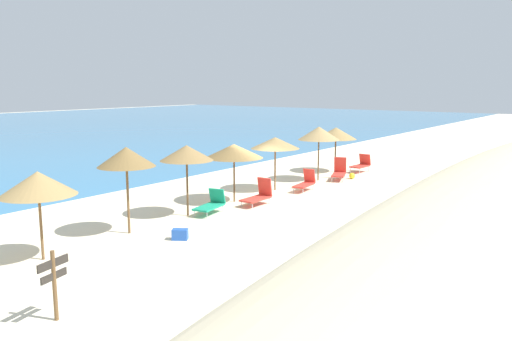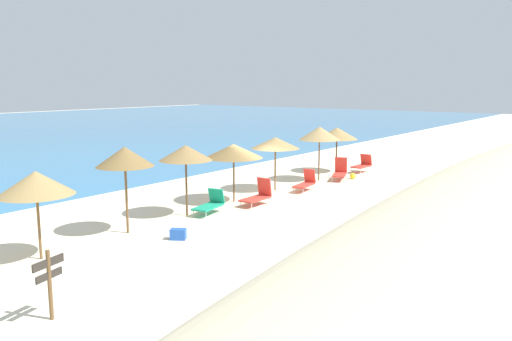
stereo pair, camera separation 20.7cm
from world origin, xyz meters
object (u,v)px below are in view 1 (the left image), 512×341
Objects in this scene: lounge_chair_1 at (361,164)px; lounge_chair_2 at (305,182)px; beach_umbrella_6 at (336,133)px; lounge_chair_3 at (259,195)px; beach_umbrella_4 at (275,143)px; beach_umbrella_5 at (319,133)px; beach_umbrella_0 at (38,184)px; beach_umbrella_3 at (234,151)px; wooden_signpost at (54,278)px; lounge_chair_0 at (339,171)px; beach_ball at (352,176)px; beach_umbrella_2 at (187,153)px; beach_umbrella_1 at (126,157)px; lounge_chair_4 at (211,204)px; cooler_box at (180,234)px.

lounge_chair_2 is at bearing 94.53° from lounge_chair_1.
beach_umbrella_6 is 9.63m from lounge_chair_3.
lounge_chair_1 is at bearing -8.68° from beach_umbrella_4.
beach_umbrella_5 is at bearing -169.12° from beach_umbrella_6.
beach_umbrella_4 is at bearing 1.08° from beach_umbrella_0.
wooden_signpost is at bearing -159.96° from beach_umbrella_3.
lounge_chair_2 is at bearing -4.54° from beach_umbrella_0.
beach_umbrella_6 is at bearing -78.39° from lounge_chair_0.
beach_umbrella_3 reaches higher than beach_ball.
lounge_chair_1 is (13.24, -1.04, -1.97)m from beach_umbrella_2.
beach_umbrella_1 is 12.40m from beach_umbrella_5.
beach_umbrella_2 is at bearing -178.89° from beach_umbrella_6.
beach_umbrella_0 reaches higher than beach_umbrella_4.
beach_umbrella_4 is 1.82× the size of lounge_chair_1.
beach_umbrella_0 reaches higher than beach_umbrella_3.
lounge_chair_4 reaches higher than cooler_box.
lounge_chair_3 is (6.02, -1.04, -2.20)m from beach_umbrella_1.
beach_umbrella_6 is at bearing 1.14° from beach_umbrella_1.
wooden_signpost is (-11.25, -2.87, 0.52)m from lounge_chair_3.
lounge_chair_2 is at bearing -18.33° from beach_umbrella_3.
beach_umbrella_1 is 1.89× the size of lounge_chair_4.
lounge_chair_4 is 1.01× the size of wooden_signpost.
lounge_chair_2 is at bearing 174.76° from beach_ball.
cooler_box is at bearing 96.61° from lounge_chair_1.
beach_umbrella_1 is at bearing 104.49° from cooler_box.
beach_ball is at bearing -18.38° from beach_umbrella_4.
beach_umbrella_6 reaches higher than lounge_chair_1.
beach_umbrella_4 is 0.99× the size of beach_umbrella_6.
wooden_signpost is at bearing 77.72° from lounge_chair_0.
wooden_signpost is 6.11m from cooler_box.
beach_umbrella_1 reaches higher than wooden_signpost.
lounge_chair_0 is at bearing -6.25° from beach_umbrella_2.
beach_umbrella_0 is at bearing -178.07° from beach_umbrella_1.
lounge_chair_3 is at bearing -5.73° from beach_umbrella_0.
cooler_box is at bearing 72.77° from lounge_chair_0.
beach_umbrella_5 is at bearing -0.58° from beach_umbrella_0.
wooden_signpost is at bearing -154.00° from beach_umbrella_2.
beach_umbrella_3 is 7.68m from lounge_chair_0.
lounge_chair_1 is 2.78× the size of cooler_box.
beach_umbrella_1 is at bearing 24.18° from wooden_signpost.
beach_umbrella_4 reaches higher than lounge_chair_4.
lounge_chair_0 is 9.56m from lounge_chair_4.
beach_umbrella_2 is 1.71× the size of lounge_chair_0.
lounge_chair_4 is (0.78, -0.50, -2.05)m from beach_umbrella_2.
beach_umbrella_6 is 1.68× the size of lounge_chair_2.
lounge_chair_0 is 1.02× the size of lounge_chair_4.
lounge_chair_2 is 0.99× the size of wooden_signpost.
lounge_chair_0 is 18.69m from wooden_signpost.
beach_umbrella_6 is at bearing 1.04° from beach_umbrella_3.
beach_umbrella_5 reaches higher than beach_ball.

